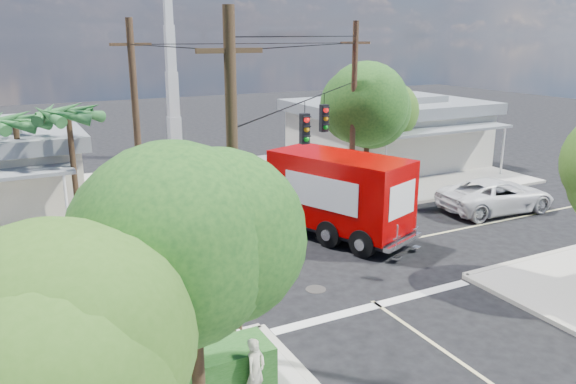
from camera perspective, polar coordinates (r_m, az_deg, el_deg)
ground at (r=21.83m, az=2.42°, el=-6.83°), size 120.00×120.00×0.00m
sidewalk_ne at (r=36.21m, az=8.93°, el=2.24°), size 14.12×14.12×0.14m
road_markings at (r=20.66m, az=4.45°, el=-8.19°), size 32.00×32.00×0.01m
building_ne at (r=37.58m, az=10.11°, el=6.17°), size 11.80×10.20×4.50m
radio_tower at (r=39.05m, az=-11.74°, el=11.35°), size 0.80×0.80×17.00m
tree_sw_front at (r=11.16m, az=-9.61°, el=-5.62°), size 3.88×3.78×6.03m
tree_sw_back at (r=8.70m, az=-20.55°, el=-16.14°), size 3.56×3.42×5.41m
tree_ne_front at (r=29.98m, az=8.22°, el=8.63°), size 4.21×4.14×6.66m
tree_ne_back at (r=33.33m, az=9.67°, el=8.26°), size 3.77×3.66×5.82m
palm_nw_front at (r=25.35m, az=-21.42°, el=7.09°), size 3.01×3.08×5.59m
palm_nw_back at (r=26.76m, az=-25.97°, el=6.19°), size 3.01×3.08×5.19m
utility_poles at (r=21.21m, az=-3.33°, el=5.66°), size 12.00×10.68×9.00m
picket_fence at (r=14.33m, az=-14.65°, el=-17.23°), size 5.94×0.06×1.00m
vending_boxes at (r=29.89m, az=7.42°, el=0.67°), size 1.90×0.50×1.10m
delivery_truck at (r=24.06m, az=3.76°, el=-0.12°), size 5.25×8.59×3.58m
parked_car at (r=29.21m, az=20.40°, el=-0.31°), size 6.03×3.18×1.62m
pedestrian at (r=13.51m, az=-3.32°, el=-17.63°), size 0.69×0.63×1.58m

